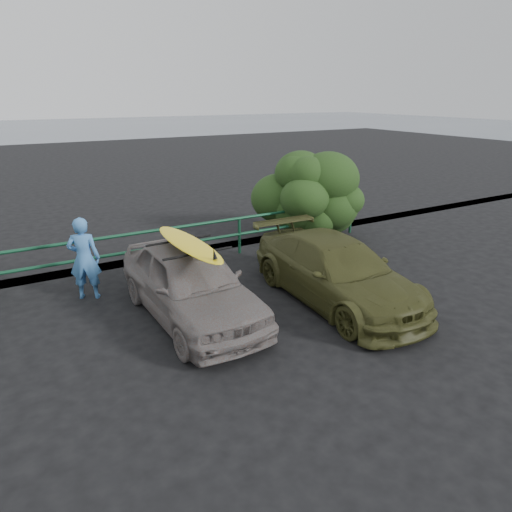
{
  "coord_description": "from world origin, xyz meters",
  "views": [
    {
      "loc": [
        -2.6,
        -5.68,
        4.22
      ],
      "look_at": [
        1.75,
        1.9,
        1.09
      ],
      "focal_mm": 32.0,
      "sensor_mm": 36.0,
      "label": 1
    }
  ],
  "objects": [
    {
      "name": "ocean",
      "position": [
        0.0,
        60.0,
        0.0
      ],
      "size": [
        200.0,
        200.0,
        0.0
      ],
      "primitive_type": "plane",
      "color": "slate",
      "rests_on": "ground"
    },
    {
      "name": "sedan",
      "position": [
        0.37,
        2.06,
        0.73
      ],
      "size": [
        1.84,
        4.32,
        1.46
      ],
      "primitive_type": "imported",
      "rotation": [
        0.0,
        0.0,
        0.03
      ],
      "color": "slate",
      "rests_on": "ground"
    },
    {
      "name": "guardrail",
      "position": [
        0.0,
        5.0,
        0.52
      ],
      "size": [
        14.0,
        0.08,
        1.04
      ],
      "primitive_type": null,
      "color": "#13452B",
      "rests_on": "ground"
    },
    {
      "name": "surfboard",
      "position": [
        0.37,
        2.06,
        1.54
      ],
      "size": [
        0.64,
        2.72,
        0.08
      ],
      "primitive_type": "ellipsoid",
      "rotation": [
        0.0,
        0.0,
        0.03
      ],
      "color": "yellow",
      "rests_on": "roof_rack"
    },
    {
      "name": "roof_rack",
      "position": [
        0.37,
        2.06,
        1.48
      ],
      "size": [
        1.39,
        1.0,
        0.05
      ],
      "primitive_type": null,
      "rotation": [
        0.0,
        0.0,
        0.03
      ],
      "color": "black",
      "rests_on": "sedan"
    },
    {
      "name": "ground",
      "position": [
        0.0,
        0.0,
        0.0
      ],
      "size": [
        80.0,
        80.0,
        0.0
      ],
      "primitive_type": "plane",
      "color": "black"
    },
    {
      "name": "olive_vehicle",
      "position": [
        3.34,
        1.25,
        0.67
      ],
      "size": [
        2.02,
        4.68,
        1.34
      ],
      "primitive_type": "imported",
      "rotation": [
        0.0,
        0.0,
        -0.03
      ],
      "color": "#40421D",
      "rests_on": "ground"
    },
    {
      "name": "shrub_right",
      "position": [
        5.0,
        5.5,
        1.26
      ],
      "size": [
        3.2,
        2.4,
        2.53
      ],
      "primitive_type": null,
      "color": "#223F17",
      "rests_on": "ground"
    },
    {
      "name": "man",
      "position": [
        -1.24,
        4.04,
        0.9
      ],
      "size": [
        0.77,
        0.65,
        1.81
      ],
      "primitive_type": "imported",
      "rotation": [
        0.0,
        0.0,
        2.75
      ],
      "color": "#4382CA",
      "rests_on": "ground"
    }
  ]
}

